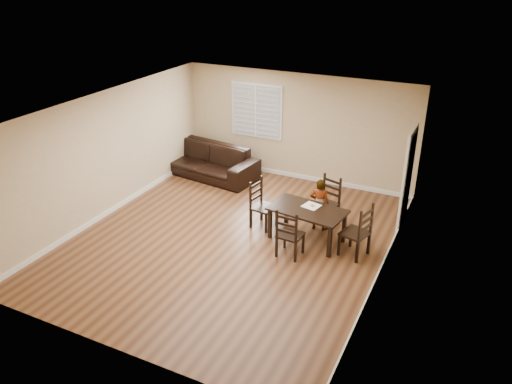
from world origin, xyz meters
The scene contains 11 objects.
ground centered at (0.00, 0.00, 0.00)m, with size 7.00×7.00×0.00m, color brown.
room centered at (0.04, 0.18, 1.81)m, with size 6.04×7.04×2.72m.
dining_table centered at (1.37, 0.64, 0.60)m, with size 1.57×1.01×0.69m.
chair_near centered at (1.51, 1.59, 0.47)m, with size 0.58×0.56×1.05m.
chair_far centered at (1.28, -0.15, 0.46)m, with size 0.47×0.44×1.00m.
chair_left centered at (0.23, 0.79, 0.47)m, with size 0.50×0.53×1.04m.
chair_right centered at (2.50, 0.48, 0.49)m, with size 0.57×0.59×1.09m.
child centered at (1.44, 1.17, 0.57)m, with size 0.41×0.27×1.14m, color gray.
napkin centered at (1.39, 0.81, 0.69)m, with size 0.32×0.32×0.00m, color beige.
donut centered at (1.41, 0.80, 0.71)m, with size 0.09×0.09×0.03m.
sofa centered at (-2.17, 2.64, 0.40)m, with size 2.77×1.08×0.81m, color black.
Camera 1 is at (4.24, -7.66, 5.18)m, focal length 35.00 mm.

